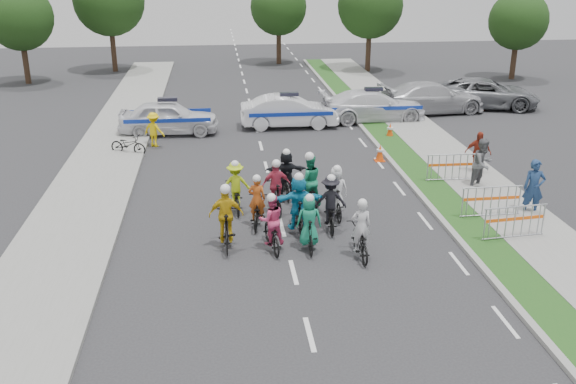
{
  "coord_description": "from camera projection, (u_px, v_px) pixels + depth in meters",
  "views": [
    {
      "loc": [
        -1.88,
        -15.23,
        8.08
      ],
      "look_at": [
        0.21,
        3.2,
        1.1
      ],
      "focal_mm": 40.0,
      "sensor_mm": 36.0,
      "label": 1
    }
  ],
  "objects": [
    {
      "name": "barrier_0",
      "position": [
        514.0,
        224.0,
        18.87
      ],
      "size": [
        2.04,
        0.7,
        1.12
      ],
      "primitive_type": null,
      "rotation": [
        0.0,
        0.0,
        0.1
      ],
      "color": "#A5A8AD",
      "rests_on": "ground"
    },
    {
      "name": "spectator_0",
      "position": [
        534.0,
        188.0,
        20.68
      ],
      "size": [
        0.76,
        0.59,
        1.86
      ],
      "primitive_type": "imported",
      "rotation": [
        0.0,
        0.0,
        -0.24
      ],
      "color": "navy",
      "rests_on": "ground"
    },
    {
      "name": "rider_7",
      "position": [
        336.0,
        197.0,
        20.55
      ],
      "size": [
        0.77,
        1.72,
        1.8
      ],
      "rotation": [
        0.0,
        0.0,
        3.18
      ],
      "color": "black",
      "rests_on": "ground"
    },
    {
      "name": "rider_2",
      "position": [
        271.0,
        228.0,
        18.35
      ],
      "size": [
        0.83,
        1.78,
        1.75
      ],
      "rotation": [
        0.0,
        0.0,
        3.28
      ],
      "color": "black",
      "rests_on": "ground"
    },
    {
      "name": "police_car_0",
      "position": [
        169.0,
        117.0,
        30.01
      ],
      "size": [
        4.66,
        1.99,
        1.57
      ],
      "primitive_type": "imported",
      "rotation": [
        0.0,
        0.0,
        1.54
      ],
      "color": "silver",
      "rests_on": "ground"
    },
    {
      "name": "rider_11",
      "position": [
        286.0,
        177.0,
        22.17
      ],
      "size": [
        1.44,
        1.72,
        1.8
      ],
      "rotation": [
        0.0,
        0.0,
        3.16
      ],
      "color": "black",
      "rests_on": "ground"
    },
    {
      "name": "rider_8",
      "position": [
        309.0,
        189.0,
        21.12
      ],
      "size": [
        0.91,
        2.06,
        2.03
      ],
      "rotation": [
        0.0,
        0.0,
        3.25
      ],
      "color": "black",
      "rests_on": "ground"
    },
    {
      "name": "spectator_1",
      "position": [
        483.0,
        164.0,
        22.97
      ],
      "size": [
        1.14,
        1.07,
        1.87
      ],
      "primitive_type": "imported",
      "rotation": [
        0.0,
        0.0,
        0.53
      ],
      "color": "#58595D",
      "rests_on": "ground"
    },
    {
      "name": "civilian_sedan",
      "position": [
        432.0,
        98.0,
        33.93
      ],
      "size": [
        5.86,
        2.99,
        1.63
      ],
      "primitive_type": "imported",
      "rotation": [
        0.0,
        0.0,
        1.7
      ],
      "color": "#B0B1B6",
      "rests_on": "ground"
    },
    {
      "name": "cone_0",
      "position": [
        380.0,
        153.0,
        26.24
      ],
      "size": [
        0.4,
        0.4,
        0.7
      ],
      "color": "#F24C0C",
      "rests_on": "ground"
    },
    {
      "name": "sidewalk_right",
      "position": [
        490.0,
        193.0,
        22.64
      ],
      "size": [
        2.4,
        60.0,
        0.13
      ],
      "primitive_type": "cube",
      "color": "gray",
      "rests_on": "ground"
    },
    {
      "name": "rider_5",
      "position": [
        298.0,
        208.0,
        19.36
      ],
      "size": [
        1.57,
        1.88,
        1.96
      ],
      "rotation": [
        0.0,
        0.0,
        3.17
      ],
      "color": "black",
      "rests_on": "ground"
    },
    {
      "name": "parked_bike",
      "position": [
        128.0,
        145.0,
        27.05
      ],
      "size": [
        1.72,
        1.17,
        0.85
      ],
      "primitive_type": "imported",
      "rotation": [
        0.0,
        0.0,
        1.16
      ],
      "color": "black",
      "rests_on": "ground"
    },
    {
      "name": "grass_strip",
      "position": [
        440.0,
        196.0,
        22.45
      ],
      "size": [
        1.2,
        60.0,
        0.11
      ],
      "primitive_type": "cube",
      "color": "#174A18",
      "rests_on": "ground"
    },
    {
      "name": "rider_1",
      "position": [
        309.0,
        227.0,
        18.33
      ],
      "size": [
        0.73,
        1.65,
        1.73
      ],
      "rotation": [
        0.0,
        0.0,
        3.13
      ],
      "color": "black",
      "rests_on": "ground"
    },
    {
      "name": "barrier_1",
      "position": [
        491.0,
        203.0,
        20.43
      ],
      "size": [
        2.01,
        0.53,
        1.12
      ],
      "primitive_type": null,
      "rotation": [
        0.0,
        0.0,
        0.02
      ],
      "color": "#A5A8AD",
      "rests_on": "ground"
    },
    {
      "name": "tree_3",
      "position": [
        109.0,
        0.0,
        44.3
      ],
      "size": [
        4.9,
        4.9,
        7.35
      ],
      "color": "#382619",
      "rests_on": "ground"
    },
    {
      "name": "rider_6",
      "position": [
        257.0,
        209.0,
        19.96
      ],
      "size": [
        0.85,
        1.75,
        1.72
      ],
      "rotation": [
        0.0,
        0.0,
        2.98
      ],
      "color": "black",
      "rests_on": "ground"
    },
    {
      "name": "rider_3",
      "position": [
        227.0,
        223.0,
        18.43
      ],
      "size": [
        1.0,
        1.89,
        1.97
      ],
      "rotation": [
        0.0,
        0.0,
        3.12
      ],
      "color": "black",
      "rests_on": "ground"
    },
    {
      "name": "spectator_2",
      "position": [
        478.0,
        153.0,
        24.51
      ],
      "size": [
        1.07,
        0.68,
        1.69
      ],
      "primitive_type": "imported",
      "rotation": [
        0.0,
        0.0,
        -0.29
      ],
      "color": "maroon",
      "rests_on": "ground"
    },
    {
      "name": "ground",
      "position": [
        294.0,
        272.0,
        17.21
      ],
      "size": [
        90.0,
        90.0,
        0.0
      ],
      "primitive_type": "plane",
      "color": "#28282B",
      "rests_on": "ground"
    },
    {
      "name": "barrier_2",
      "position": [
        453.0,
        169.0,
        23.65
      ],
      "size": [
        2.01,
        0.53,
        1.12
      ],
      "primitive_type": null,
      "rotation": [
        0.0,
        0.0,
        -0.02
      ],
      "color": "#A5A8AD",
      "rests_on": "ground"
    },
    {
      "name": "rider_0",
      "position": [
        360.0,
        237.0,
        17.91
      ],
      "size": [
        0.61,
        1.74,
        1.78
      ],
      "rotation": [
        0.0,
        0.0,
        3.15
      ],
      "color": "black",
      "rests_on": "ground"
    },
    {
      "name": "police_car_1",
      "position": [
        289.0,
        111.0,
        31.17
      ],
      "size": [
        4.72,
        1.7,
        1.55
      ],
      "primitive_type": "imported",
      "rotation": [
        0.0,
        0.0,
        1.56
      ],
      "color": "silver",
      "rests_on": "ground"
    },
    {
      "name": "curb_right",
      "position": [
        421.0,
        196.0,
        22.38
      ],
      "size": [
        0.2,
        60.0,
        0.12
      ],
      "primitive_type": "cube",
      "color": "gray",
      "rests_on": "ground"
    },
    {
      "name": "tree_1",
      "position": [
        370.0,
        6.0,
        44.46
      ],
      "size": [
        4.55,
        4.55,
        6.82
      ],
      "color": "#382619",
      "rests_on": "ground"
    },
    {
      "name": "tree_0",
      "position": [
        19.0,
        17.0,
        40.3
      ],
      "size": [
        4.2,
        4.2,
        6.3
      ],
      "color": "#382619",
      "rests_on": "ground"
    },
    {
      "name": "tree_4",
      "position": [
        279.0,
        7.0,
        47.67
      ],
      "size": [
        4.2,
        4.2,
        6.3
      ],
      "color": "#382619",
      "rests_on": "ground"
    },
    {
      "name": "police_car_2",
      "position": [
        373.0,
        106.0,
        32.32
      ],
      "size": [
        5.42,
        2.38,
        1.55
      ],
      "primitive_type": "imported",
      "rotation": [
        0.0,
        0.0,
        1.61
      ],
      "color": "silver",
      "rests_on": "ground"
    },
    {
      "name": "cone_1",
      "position": [
        390.0,
        131.0,
        29.51
      ],
      "size": [
        0.4,
        0.4,
        0.7
      ],
      "color": "#F24C0C",
      "rests_on": "ground"
    },
    {
      "name": "tree_2",
      "position": [
        519.0,
        20.0,
        41.93
      ],
      "size": [
        3.85,
        3.85,
        5.77
      ],
      "color": "#382619",
      "rests_on": "ground"
    },
    {
      "name": "rider_9",
      "position": [
        276.0,
        192.0,
        20.91
      ],
      "size": [
        0.96,
        1.8,
        1.86
      ],
      "rotation": [
        0.0,
        0.0,
        3.23
      ],
      "color": "black",
      "rests_on": "ground"
    },
    {
      "name": "rider_4",
      "position": [
        330.0,
        207.0,
        19.7
      ],
      "size": [
        1.03,
        1.8,
        1.8
      ],
      "rotation": [
        0.0,
        0.0,
        3.08
      ],
      "color": "black",
      "rests_on": "ground"
    },
    {
      "name": "marshal_hiviz",
      "position": [
        154.0,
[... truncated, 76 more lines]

